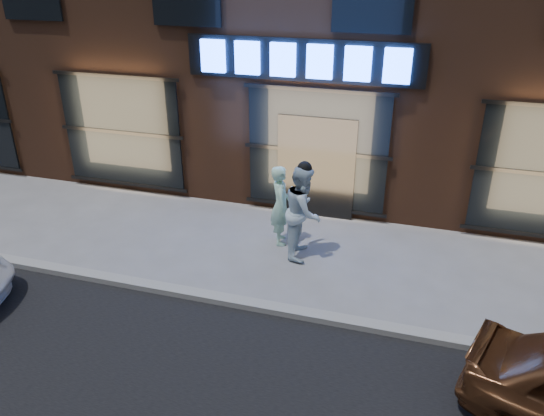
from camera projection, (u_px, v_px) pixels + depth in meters
The scene contains 4 objects.
ground at pixel (266, 310), 9.31m from camera, with size 90.00×90.00×0.00m, color slate.
curb at pixel (266, 307), 9.28m from camera, with size 60.00×0.25×0.12m, color gray.
man_bowtie at pixel (281, 205), 11.13m from camera, with size 0.64×0.42×1.75m, color #B8F1D5.
man_cap at pixel (303, 211), 10.63m from camera, with size 0.95×0.74×1.95m, color silver.
Camera 1 is at (2.26, -7.25, 5.67)m, focal length 35.00 mm.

